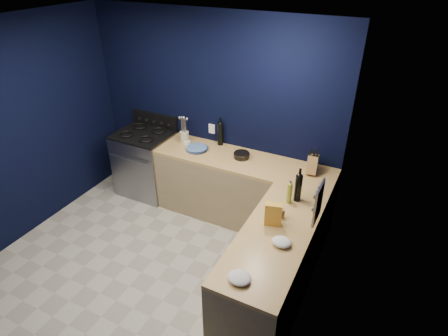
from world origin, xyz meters
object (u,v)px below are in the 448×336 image
Objects in this scene: knife_block at (313,164)px; crouton_bag at (273,214)px; gas_range at (147,164)px; utensil_crock at (184,137)px; plate_stack at (197,148)px.

crouton_bag is (-0.08, -1.12, 0.01)m from knife_block.
gas_range is at bearing 175.83° from knife_block.
crouton_bag is (1.68, -1.12, 0.04)m from utensil_crock.
knife_block is (1.50, 0.12, 0.09)m from plate_stack.
plate_stack is at bearing -24.86° from utensil_crock.
plate_stack is 1.74m from crouton_bag.
crouton_bag is at bearing -33.75° from utensil_crock.
knife_block is 1.12m from crouton_bag.
knife_block is at bearing 71.04° from crouton_bag.
plate_stack is 1.83× the size of utensil_crock.
plate_stack is at bearing -0.34° from gas_range.
utensil_crock is (-0.26, 0.12, 0.06)m from plate_stack.
crouton_bag reaches higher than plate_stack.
gas_range is 0.81m from utensil_crock.
gas_range is 3.28× the size of plate_stack.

